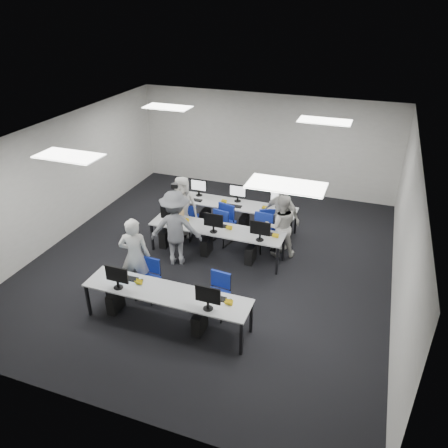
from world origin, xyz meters
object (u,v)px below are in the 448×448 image
(desk_mid, at_px, (216,230))
(chair_7, at_px, (266,234))
(chair_3, at_px, (222,231))
(chair_4, at_px, (269,238))
(student_1, at_px, (281,226))
(chair_5, at_px, (191,223))
(desk_front, at_px, (166,294))
(student_2, at_px, (183,207))
(student_3, at_px, (281,217))
(photographer, at_px, (176,228))
(chair_2, at_px, (185,229))
(chair_1, at_px, (217,302))
(student_0, at_px, (135,256))
(chair_6, at_px, (225,229))
(chair_0, at_px, (148,286))

(desk_mid, bearing_deg, chair_7, 41.94)
(chair_3, relative_size, chair_4, 0.99)
(chair_4, xyz_separation_m, student_1, (0.30, -0.13, 0.46))
(chair_5, relative_size, chair_7, 0.83)
(desk_front, relative_size, student_2, 2.00)
(chair_3, height_order, student_3, student_3)
(chair_7, bearing_deg, photographer, -137.27)
(chair_3, height_order, chair_4, chair_4)
(chair_5, bearing_deg, chair_3, -26.35)
(student_1, bearing_deg, chair_7, -57.98)
(chair_3, relative_size, student_2, 0.61)
(chair_3, bearing_deg, student_3, 22.75)
(chair_7, distance_m, photographer, 2.34)
(chair_2, distance_m, chair_4, 2.17)
(chair_1, bearing_deg, student_3, 84.14)
(chair_7, xyz_separation_m, student_0, (-2.02, -2.76, 0.55))
(desk_mid, bearing_deg, student_3, 32.60)
(desk_mid, relative_size, chair_6, 3.55)
(chair_0, xyz_separation_m, chair_1, (1.51, -0.01, 0.01))
(chair_0, relative_size, chair_4, 0.87)
(chair_3, height_order, student_0, student_0)
(desk_front, xyz_separation_m, photographer, (-0.75, 2.00, 0.22))
(student_3, bearing_deg, photographer, -122.51)
(chair_7, bearing_deg, student_0, -123.97)
(chair_1, relative_size, photographer, 0.48)
(chair_2, bearing_deg, student_1, -8.29)
(desk_mid, relative_size, chair_2, 3.85)
(student_0, bearing_deg, student_1, -152.78)
(desk_mid, xyz_separation_m, chair_6, (-0.07, 0.77, -0.40))
(desk_mid, relative_size, student_1, 2.07)
(chair_0, height_order, student_2, student_2)
(student_1, bearing_deg, student_2, -23.55)
(chair_1, height_order, photographer, photographer)
(chair_7, bearing_deg, chair_0, -118.45)
(chair_6, xyz_separation_m, student_2, (-1.09, -0.12, 0.51))
(student_1, relative_size, photographer, 0.86)
(chair_3, bearing_deg, desk_front, -73.74)
(chair_5, height_order, chair_7, chair_7)
(desk_front, bearing_deg, chair_3, 91.75)
(chair_5, bearing_deg, desk_mid, -53.23)
(desk_front, relative_size, desk_mid, 1.00)
(student_1, distance_m, student_2, 2.57)
(chair_1, distance_m, student_2, 3.34)
(chair_3, bearing_deg, photographer, -103.11)
(desk_mid, bearing_deg, chair_3, 98.75)
(chair_0, height_order, chair_7, chair_7)
(chair_7, bearing_deg, student_3, -0.92)
(chair_0, xyz_separation_m, chair_2, (-0.33, 2.52, -0.01))
(chair_5, distance_m, student_0, 2.81)
(chair_0, distance_m, student_3, 3.58)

